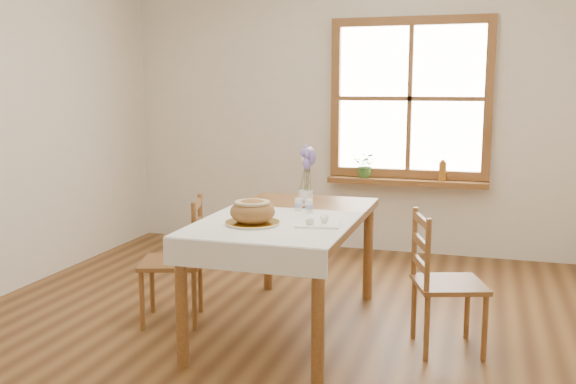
% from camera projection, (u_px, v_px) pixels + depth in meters
% --- Properties ---
extents(ground, '(5.00, 5.00, 0.00)m').
position_uv_depth(ground, '(274.00, 345.00, 3.91)').
color(ground, brown).
rests_on(ground, ground).
extents(room_walls, '(4.60, 5.10, 2.65)m').
position_uv_depth(room_walls, '(272.00, 60.00, 3.63)').
color(room_walls, white).
rests_on(room_walls, ground).
extents(window, '(1.46, 0.08, 1.46)m').
position_uv_depth(window, '(410.00, 99.00, 5.86)').
color(window, '#985A2F').
rests_on(window, ground).
extents(window_sill, '(1.46, 0.20, 0.05)m').
position_uv_depth(window_sill, '(407.00, 182.00, 5.92)').
color(window_sill, '#985A2F').
rests_on(window_sill, ground).
extents(dining_table, '(0.90, 1.60, 0.75)m').
position_uv_depth(dining_table, '(288.00, 228.00, 4.09)').
color(dining_table, '#985A2F').
rests_on(dining_table, ground).
extents(table_linen, '(0.91, 0.99, 0.01)m').
position_uv_depth(table_linen, '(273.00, 224.00, 3.79)').
color(table_linen, white).
rests_on(table_linen, dining_table).
extents(chair_left, '(0.51, 0.50, 0.84)m').
position_uv_depth(chair_left, '(171.00, 260.00, 4.25)').
color(chair_left, '#985A2F').
rests_on(chair_left, ground).
extents(chair_right, '(0.51, 0.50, 0.84)m').
position_uv_depth(chair_right, '(449.00, 282.00, 3.78)').
color(chair_right, '#985A2F').
rests_on(chair_right, ground).
extents(bread_plate, '(0.40, 0.40, 0.02)m').
position_uv_depth(bread_plate, '(253.00, 223.00, 3.75)').
color(bread_plate, silver).
rests_on(bread_plate, table_linen).
extents(bread_loaf, '(0.27, 0.27, 0.15)m').
position_uv_depth(bread_loaf, '(253.00, 209.00, 3.74)').
color(bread_loaf, '#905D33').
rests_on(bread_loaf, bread_plate).
extents(egg_napkin, '(0.29, 0.25, 0.01)m').
position_uv_depth(egg_napkin, '(318.00, 224.00, 3.74)').
color(egg_napkin, white).
rests_on(egg_napkin, table_linen).
extents(eggs, '(0.22, 0.20, 0.04)m').
position_uv_depth(eggs, '(318.00, 219.00, 3.74)').
color(eggs, white).
rests_on(eggs, egg_napkin).
extents(salt_shaker, '(0.06, 0.06, 0.09)m').
position_uv_depth(salt_shaker, '(309.00, 206.00, 4.09)').
color(salt_shaker, silver).
rests_on(salt_shaker, table_linen).
extents(pepper_shaker, '(0.06, 0.06, 0.09)m').
position_uv_depth(pepper_shaker, '(298.00, 204.00, 4.16)').
color(pepper_shaker, silver).
rests_on(pepper_shaker, table_linen).
extents(flower_vase, '(0.10, 0.10, 0.10)m').
position_uv_depth(flower_vase, '(306.00, 199.00, 4.36)').
color(flower_vase, silver).
rests_on(flower_vase, dining_table).
extents(lavender_bouquet, '(0.17, 0.17, 0.31)m').
position_uv_depth(lavender_bouquet, '(306.00, 169.00, 4.32)').
color(lavender_bouquet, '#715CA3').
rests_on(lavender_bouquet, flower_vase).
extents(potted_plant, '(0.23, 0.25, 0.18)m').
position_uv_depth(potted_plant, '(366.00, 168.00, 6.01)').
color(potted_plant, '#407930').
rests_on(potted_plant, window_sill).
extents(amber_bottle, '(0.09, 0.09, 0.19)m').
position_uv_depth(amber_bottle, '(443.00, 170.00, 5.81)').
color(amber_bottle, '#965F1B').
rests_on(amber_bottle, window_sill).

